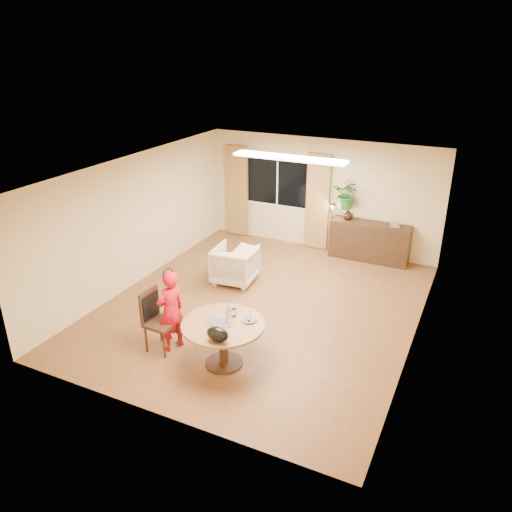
{
  "coord_description": "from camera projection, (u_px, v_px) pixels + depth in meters",
  "views": [
    {
      "loc": [
        3.44,
        -7.44,
        4.61
      ],
      "look_at": [
        -0.02,
        -0.2,
        1.11
      ],
      "focal_mm": 35.0,
      "sensor_mm": 36.0,
      "label": 1
    }
  ],
  "objects": [
    {
      "name": "laptop",
      "position": [
        218.0,
        315.0,
        7.41
      ],
      "size": [
        0.44,
        0.36,
        0.25
      ],
      "primitive_type": null,
      "rotation": [
        0.0,
        0.0,
        0.34
      ],
      "color": "#B7B7BC",
      "rests_on": "dining_table"
    },
    {
      "name": "wall_left",
      "position": [
        137.0,
        220.0,
        9.92
      ],
      "size": [
        0.0,
        6.5,
        6.5
      ],
      "primitive_type": "plane",
      "rotation": [
        1.57,
        0.0,
        1.57
      ],
      "color": "#D2BC88",
      "rests_on": "floor"
    },
    {
      "name": "pot_lid",
      "position": [
        249.0,
        319.0,
        7.49
      ],
      "size": [
        0.29,
        0.29,
        0.04
      ],
      "primitive_type": null,
      "rotation": [
        0.0,
        0.0,
        -0.22
      ],
      "color": "white",
      "rests_on": "dining_table"
    },
    {
      "name": "floor",
      "position": [
        262.0,
        306.0,
        9.35
      ],
      "size": [
        6.5,
        6.5,
        0.0
      ],
      "primitive_type": "plane",
      "color": "brown",
      "rests_on": "ground"
    },
    {
      "name": "child",
      "position": [
        171.0,
        311.0,
        7.84
      ],
      "size": [
        0.58,
        0.47,
        1.36
      ],
      "primitive_type": "imported",
      "rotation": [
        0.0,
        0.0,
        -1.91
      ],
      "color": "red",
      "rests_on": "floor"
    },
    {
      "name": "dining_chair",
      "position": [
        161.0,
        322.0,
        7.87
      ],
      "size": [
        0.52,
        0.48,
        1.02
      ],
      "primitive_type": null,
      "rotation": [
        0.0,
        0.0,
        -0.06
      ],
      "color": "black",
      "rests_on": "floor"
    },
    {
      "name": "window",
      "position": [
        278.0,
        181.0,
        11.86
      ],
      "size": [
        1.7,
        0.03,
        1.3
      ],
      "color": "white",
      "rests_on": "wall_back"
    },
    {
      "name": "vase",
      "position": [
        348.0,
        214.0,
        11.15
      ],
      "size": [
        0.29,
        0.29,
        0.25
      ],
      "primitive_type": "imported",
      "rotation": [
        0.0,
        0.0,
        -0.26
      ],
      "color": "black",
      "rests_on": "sideboard"
    },
    {
      "name": "tumbler",
      "position": [
        234.0,
        312.0,
        7.6
      ],
      "size": [
        0.09,
        0.09,
        0.12
      ],
      "primitive_type": null,
      "rotation": [
        0.0,
        0.0,
        -0.07
      ],
      "color": "white",
      "rests_on": "dining_table"
    },
    {
      "name": "curtain_right",
      "position": [
        318.0,
        202.0,
        11.52
      ],
      "size": [
        0.55,
        0.08,
        2.25
      ],
      "primitive_type": "cube",
      "color": "brown",
      "rests_on": "wall_back"
    },
    {
      "name": "wall_right",
      "position": [
        422.0,
        271.0,
        7.74
      ],
      "size": [
        0.0,
        6.5,
        6.5
      ],
      "primitive_type": "plane",
      "rotation": [
        1.57,
        0.0,
        -1.57
      ],
      "color": "#D2BC88",
      "rests_on": "floor"
    },
    {
      "name": "ceiling_panel",
      "position": [
        289.0,
        158.0,
        9.32
      ],
      "size": [
        2.2,
        0.35,
        0.05
      ],
      "primitive_type": "cube",
      "color": "white",
      "rests_on": "ceiling"
    },
    {
      "name": "book_stack",
      "position": [
        395.0,
        225.0,
        10.77
      ],
      "size": [
        0.22,
        0.17,
        0.09
      ],
      "primitive_type": null,
      "rotation": [
        0.0,
        0.0,
        0.08
      ],
      "color": "#8E5F48",
      "rests_on": "sideboard"
    },
    {
      "name": "armchair",
      "position": [
        235.0,
        265.0,
        10.16
      ],
      "size": [
        0.89,
        0.91,
        0.76
      ],
      "primitive_type": "imported",
      "rotation": [
        0.0,
        0.0,
        3.24
      ],
      "color": "#BFAF97",
      "rests_on": "floor"
    },
    {
      "name": "wall_back",
      "position": [
        321.0,
        195.0,
        11.52
      ],
      "size": [
        5.5,
        0.0,
        5.5
      ],
      "primitive_type": "plane",
      "rotation": [
        1.57,
        0.0,
        0.0
      ],
      "color": "#D2BC88",
      "rests_on": "floor"
    },
    {
      "name": "desk_lamp",
      "position": [
        332.0,
        211.0,
        11.23
      ],
      "size": [
        0.15,
        0.15,
        0.34
      ],
      "primitive_type": null,
      "rotation": [
        0.0,
        0.0,
        0.09
      ],
      "color": "black",
      "rests_on": "sideboard"
    },
    {
      "name": "handbag",
      "position": [
        218.0,
        334.0,
        6.95
      ],
      "size": [
        0.38,
        0.29,
        0.22
      ],
      "primitive_type": null,
      "rotation": [
        0.0,
        0.0,
        -0.32
      ],
      "color": "black",
      "rests_on": "dining_table"
    },
    {
      "name": "ceiling",
      "position": [
        262.0,
        170.0,
        8.31
      ],
      "size": [
        6.5,
        6.5,
        0.0
      ],
      "primitive_type": "plane",
      "rotation": [
        3.14,
        0.0,
        0.0
      ],
      "color": "white",
      "rests_on": "wall_back"
    },
    {
      "name": "dining_table",
      "position": [
        223.0,
        332.0,
        7.48
      ],
      "size": [
        1.26,
        1.26,
        0.72
      ],
      "color": "brown",
      "rests_on": "floor"
    },
    {
      "name": "throw",
      "position": [
        244.0,
        249.0,
        9.89
      ],
      "size": [
        0.51,
        0.6,
        0.03
      ],
      "primitive_type": null,
      "rotation": [
        0.0,
        0.0,
        -0.11
      ],
      "color": "beige",
      "rests_on": "armchair"
    },
    {
      "name": "wine_glass",
      "position": [
        251.0,
        315.0,
        7.45
      ],
      "size": [
        0.09,
        0.09,
        0.2
      ],
      "primitive_type": null,
      "rotation": [
        0.0,
        0.0,
        0.33
      ],
      "color": "white",
      "rests_on": "dining_table"
    },
    {
      "name": "curtain_left",
      "position": [
        237.0,
        191.0,
        12.35
      ],
      "size": [
        0.55,
        0.08,
        2.25
      ],
      "primitive_type": "cube",
      "color": "brown",
      "rests_on": "wall_back"
    },
    {
      "name": "bouquet",
      "position": [
        347.0,
        194.0,
        10.99
      ],
      "size": [
        0.63,
        0.56,
        0.66
      ],
      "primitive_type": "imported",
      "rotation": [
        0.0,
        0.0,
        -0.08
      ],
      "color": "#296224",
      "rests_on": "vase"
    },
    {
      "name": "sideboard",
      "position": [
        369.0,
        242.0,
        11.17
      ],
      "size": [
        1.76,
        0.43,
        0.88
      ],
      "primitive_type": "cube",
      "color": "black",
      "rests_on": "floor"
    }
  ]
}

